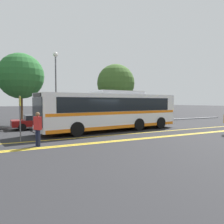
{
  "coord_description": "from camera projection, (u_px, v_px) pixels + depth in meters",
  "views": [
    {
      "loc": [
        -6.69,
        -15.24,
        2.34
      ],
      "look_at": [
        1.35,
        0.46,
        1.51
      ],
      "focal_mm": 35.0,
      "sensor_mm": 36.0,
      "label": 1
    }
  ],
  "objects": [
    {
      "name": "ground_plane",
      "position": [
        99.0,
        132.0,
        16.7
      ],
      "size": [
        220.0,
        220.0,
        0.0
      ],
      "primitive_type": "plane",
      "color": "#262628"
    },
    {
      "name": "lane_strip_0",
      "position": [
        126.0,
        134.0,
        15.77
      ],
      "size": [
        31.84,
        0.2,
        0.01
      ],
      "primitive_type": "cube",
      "rotation": [
        0.0,
        0.0,
        1.57
      ],
      "color": "gold",
      "rests_on": "ground_plane"
    },
    {
      "name": "lane_strip_1",
      "position": [
        142.0,
        138.0,
        14.02
      ],
      "size": [
        31.84,
        0.2,
        0.01
      ],
      "primitive_type": "cube",
      "rotation": [
        0.0,
        0.0,
        1.57
      ],
      "color": "gold",
      "rests_on": "ground_plane"
    },
    {
      "name": "lane_strip_2",
      "position": [
        144.0,
        139.0,
        13.77
      ],
      "size": [
        31.84,
        0.2,
        0.01
      ],
      "primitive_type": "cube",
      "rotation": [
        0.0,
        0.0,
        1.57
      ],
      "color": "gold",
      "rests_on": "ground_plane"
    },
    {
      "name": "curb_strip",
      "position": [
        88.0,
        124.0,
        22.56
      ],
      "size": [
        39.84,
        0.36,
        0.15
      ],
      "primitive_type": "cube",
      "color": "#99999E",
      "rests_on": "ground_plane"
    },
    {
      "name": "transit_bus",
      "position": [
        112.0,
        110.0,
        17.66
      ],
      "size": [
        12.34,
        3.98,
        3.23
      ],
      "rotation": [
        0.0,
        0.0,
        1.69
      ],
      "color": "white",
      "rests_on": "ground_plane"
    },
    {
      "name": "parked_car_1",
      "position": [
        36.0,
        122.0,
        18.82
      ],
      "size": [
        4.03,
        2.02,
        1.21
      ],
      "rotation": [
        0.0,
        0.0,
        -1.55
      ],
      "color": "maroon",
      "rests_on": "ground_plane"
    },
    {
      "name": "parked_car_2",
      "position": [
        93.0,
        118.0,
        21.52
      ],
      "size": [
        4.22,
        1.98,
        1.4
      ],
      "rotation": [
        0.0,
        0.0,
        1.51
      ],
      "color": "#4C3823",
      "rests_on": "ground_plane"
    },
    {
      "name": "parked_car_3",
      "position": [
        147.0,
        116.0,
        24.57
      ],
      "size": [
        5.01,
        2.14,
        1.47
      ],
      "rotation": [
        0.0,
        0.0,
        1.64
      ],
      "color": "#335B33",
      "rests_on": "ground_plane"
    },
    {
      "name": "pedestrian_0",
      "position": [
        38.0,
        127.0,
        11.45
      ],
      "size": [
        0.4,
        0.47,
        1.8
      ],
      "rotation": [
        0.0,
        0.0,
        5.22
      ],
      "color": "#191E38",
      "rests_on": "ground_plane"
    },
    {
      "name": "bus_stop_sign",
      "position": [
        20.0,
        113.0,
        12.82
      ],
      "size": [
        0.08,
        0.4,
        2.71
      ],
      "rotation": [
        0.0,
        0.0,
        1.69
      ],
      "color": "#59595E",
      "rests_on": "ground_plane"
    },
    {
      "name": "street_lamp",
      "position": [
        56.0,
        75.0,
        21.63
      ],
      "size": [
        0.48,
        0.48,
        7.26
      ],
      "color": "#59595E",
      "rests_on": "ground_plane"
    },
    {
      "name": "tree_1",
      "position": [
        116.0,
        83.0,
        28.62
      ],
      "size": [
        4.92,
        4.92,
        7.25
      ],
      "color": "#513823",
      "rests_on": "ground_plane"
    },
    {
      "name": "tree_2",
      "position": [
        21.0,
        76.0,
        21.65
      ],
      "size": [
        4.5,
        4.5,
        7.15
      ],
      "color": "#513823",
      "rests_on": "ground_plane"
    }
  ]
}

